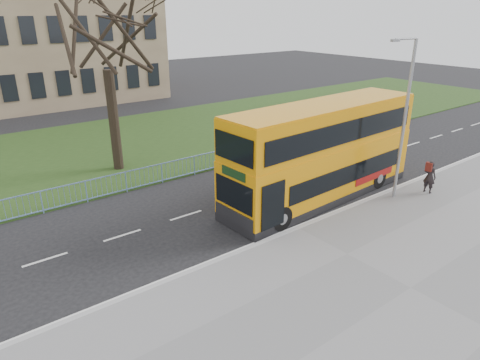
% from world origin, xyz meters
% --- Properties ---
extents(ground, '(120.00, 120.00, 0.00)m').
position_xyz_m(ground, '(0.00, 0.00, 0.00)').
color(ground, black).
rests_on(ground, ground).
extents(pavement, '(80.00, 10.50, 0.12)m').
position_xyz_m(pavement, '(0.00, -6.75, 0.06)').
color(pavement, slate).
rests_on(pavement, ground).
extents(kerb, '(80.00, 0.20, 0.14)m').
position_xyz_m(kerb, '(0.00, -1.55, 0.07)').
color(kerb, '#9B9B9E').
rests_on(kerb, ground).
extents(grass_verge, '(80.00, 15.40, 0.08)m').
position_xyz_m(grass_verge, '(0.00, 14.30, 0.04)').
color(grass_verge, '#213A15').
rests_on(grass_verge, ground).
extents(guard_railing, '(40.00, 0.12, 1.10)m').
position_xyz_m(guard_railing, '(0.00, 6.60, 0.55)').
color(guard_railing, '#7CA2DD').
rests_on(guard_railing, ground).
extents(bare_tree, '(9.23, 9.23, 13.19)m').
position_xyz_m(bare_tree, '(-3.00, 10.00, 6.68)').
color(bare_tree, black).
rests_on(bare_tree, grass_verge).
extents(yellow_bus, '(10.98, 3.10, 4.55)m').
position_xyz_m(yellow_bus, '(3.27, 0.27, 2.44)').
color(yellow_bus, orange).
rests_on(yellow_bus, ground).
extents(pedestrian, '(0.44, 0.63, 1.64)m').
position_xyz_m(pedestrian, '(7.74, -2.77, 0.94)').
color(pedestrian, black).
rests_on(pedestrian, pavement).
extents(street_lamp, '(1.56, 0.35, 7.37)m').
position_xyz_m(street_lamp, '(5.91, -2.03, 4.16)').
color(street_lamp, gray).
rests_on(street_lamp, pavement).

